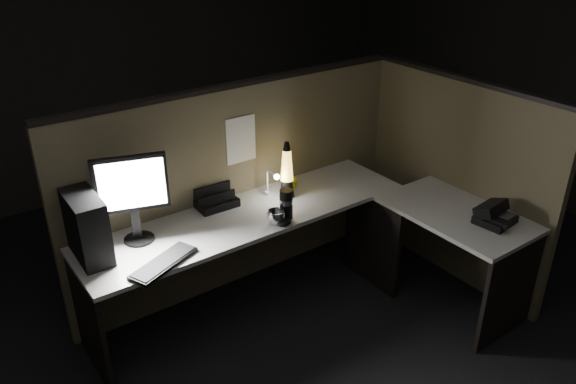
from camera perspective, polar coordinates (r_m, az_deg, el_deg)
floor at (r=3.85m, az=3.26°, el=-14.71°), size 6.00×6.00×0.00m
room_shell at (r=3.03m, az=4.05°, el=8.90°), size 6.00×6.00×6.00m
partition_back at (r=4.07m, az=-4.71°, el=0.44°), size 2.66×0.06×1.50m
partition_right at (r=4.33m, az=16.52°, el=1.05°), size 0.06×1.66×1.50m
desk at (r=3.75m, az=3.20°, el=-4.89°), size 2.60×1.60×0.73m
pc_tower at (r=3.41m, az=-19.76°, el=-3.38°), size 0.18×0.38×0.39m
monitor at (r=3.43m, az=-15.58°, el=0.13°), size 0.42×0.19×0.55m
keyboard at (r=3.31m, az=-12.51°, el=-7.07°), size 0.46×0.30×0.02m
mouse at (r=3.61m, az=-0.41°, el=-3.12°), size 0.10×0.07×0.04m
clip_lamp at (r=3.90m, az=-1.66°, el=1.01°), size 0.04×0.16×0.20m
organizer at (r=3.88m, az=-7.57°, el=-0.62°), size 0.28×0.25×0.21m
lava_lamp at (r=3.90m, az=-0.12°, el=1.80°), size 0.11×0.11×0.41m
travel_mug at (r=3.65m, az=-0.19°, el=-1.25°), size 0.09×0.09×0.20m
steel_mug at (r=3.62m, az=-1.24°, el=-2.57°), size 0.14×0.14×0.09m
figurine at (r=4.09m, az=0.53°, el=1.19°), size 0.06×0.06×0.06m
pinned_paper at (r=3.88m, az=-4.80°, el=5.30°), size 0.23×0.00×0.33m
desk_phone at (r=3.86m, az=20.15°, el=-2.19°), size 0.26×0.26×0.14m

